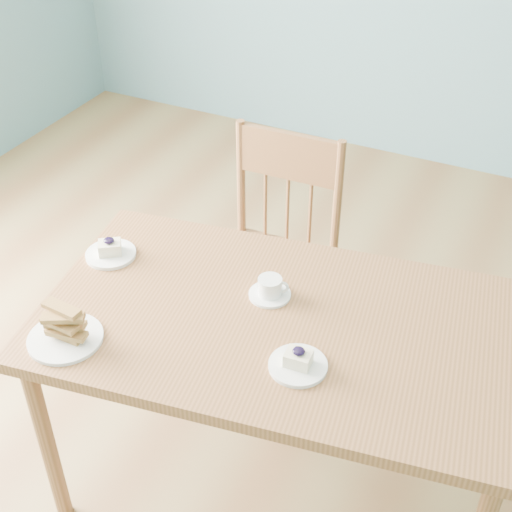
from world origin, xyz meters
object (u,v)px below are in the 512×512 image
dining_table (278,338)px  coffee_cup (270,289)px  biscotti_plate (64,330)px  dining_chair (273,256)px  cheesecake_plate_near (298,363)px  cheesecake_plate_far (110,251)px

dining_table → coffee_cup: bearing=119.0°
coffee_cup → biscotti_plate: size_ratio=0.61×
dining_chair → dining_table: bearing=-65.7°
dining_table → coffee_cup: (-0.06, 0.08, 0.10)m
coffee_cup → biscotti_plate: biscotti_plate is taller
dining_table → cheesecake_plate_near: 0.20m
dining_table → cheesecake_plate_near: (0.12, -0.14, 0.09)m
cheesecake_plate_far → biscotti_plate: biscotti_plate is taller
dining_chair → coffee_cup: 0.57m
cheesecake_plate_near → coffee_cup: (-0.18, 0.22, 0.01)m
cheesecake_plate_near → dining_table: bearing=129.5°
dining_table → dining_chair: dining_chair is taller
cheesecake_plate_far → cheesecake_plate_near: bearing=-15.0°
dining_chair → cheesecake_plate_far: (-0.31, -0.50, 0.26)m
cheesecake_plate_near → biscotti_plate: size_ratio=0.76×
dining_table → dining_chair: 0.63m
cheesecake_plate_near → dining_chair: bearing=119.0°
coffee_cup → biscotti_plate: (-0.41, -0.40, 0.01)m
dining_table → coffee_cup: 0.14m
dining_chair → biscotti_plate: (-0.21, -0.86, 0.28)m
dining_table → coffee_cup: size_ratio=11.67×
cheesecake_plate_far → biscotti_plate: bearing=-73.2°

